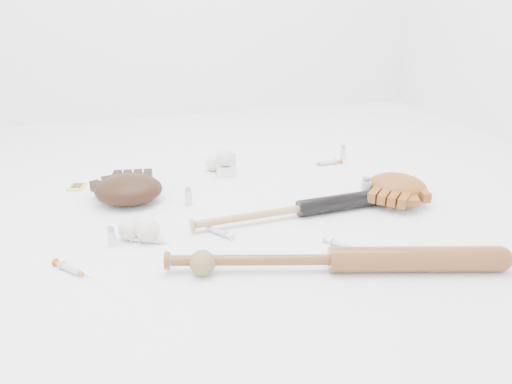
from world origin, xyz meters
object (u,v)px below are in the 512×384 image
object	(u,v)px
glove_dark	(129,189)
pedestal	(226,170)
bat_wood	(333,260)
bat_dark	(301,209)

from	to	relation	value
glove_dark	pedestal	xyz separation A→B (m)	(0.41, 0.18, -0.03)
bat_wood	pedestal	bearing A→B (deg)	113.45
glove_dark	pedestal	world-z (taller)	glove_dark
bat_wood	glove_dark	bearing A→B (deg)	144.27
glove_dark	pedestal	bearing A→B (deg)	32.91
bat_dark	glove_dark	world-z (taller)	glove_dark
bat_wood	pedestal	xyz separation A→B (m)	(-0.12, 0.83, -0.02)
bat_dark	bat_wood	xyz separation A→B (m)	(-0.04, -0.36, 0.01)
bat_wood	pedestal	distance (m)	0.84
glove_dark	bat_wood	bearing A→B (deg)	-42.39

